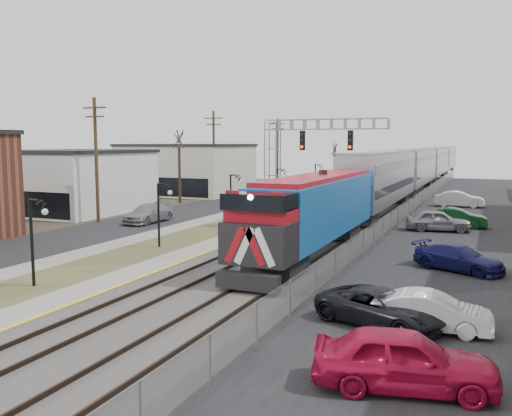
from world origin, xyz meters
The scene contains 24 objects.
street_west centered at (-11.50, 35.00, 0.02)m, with size 7.00×120.00×0.04m, color black.
sidewalk centered at (-7.00, 35.00, 0.04)m, with size 2.00×120.00×0.08m, color gray.
grass_median centered at (-4.00, 35.00, 0.03)m, with size 4.00×120.00×0.06m, color #434625.
platform centered at (-1.00, 35.00, 0.12)m, with size 2.00×120.00×0.24m, color gray.
ballast_bed centered at (4.00, 35.00, 0.10)m, with size 8.00×120.00×0.20m, color #595651.
parking_lot centered at (16.00, 35.00, 0.02)m, with size 16.00×120.00×0.04m, color black.
platform_edge centered at (-0.12, 35.00, 0.24)m, with size 0.24×120.00×0.01m, color gold.
track_near centered at (2.00, 35.00, 0.28)m, with size 1.58×120.00×0.15m.
track_far centered at (5.50, 35.00, 0.28)m, with size 1.58×120.00×0.15m.
train centered at (5.50, 66.20, 2.94)m, with size 3.00×108.65×5.33m.
signal_gantry centered at (1.22, 27.99, 5.59)m, with size 9.00×1.07×8.15m.
lampposts centered at (-4.00, 18.29, 2.00)m, with size 0.14×62.14×4.00m.
utility_poles centered at (-14.50, 25.00, 5.00)m, with size 0.28×80.28×10.00m.
fence centered at (8.20, 35.00, 0.80)m, with size 0.04×120.00×1.60m, color gray.
buildings_west centered at (-21.00, 24.21, 3.01)m, with size 14.00×67.00×7.00m.
bare_trees centered at (-12.66, 38.91, 2.70)m, with size 12.30×42.30×5.95m.
car_lot_a centered at (12.75, 4.18, 0.81)m, with size 1.91×4.74×1.62m, color #AF0D33.
car_lot_b centered at (12.94, 9.14, 0.66)m, with size 1.39×3.98×1.31m, color silver.
car_lot_c centered at (11.24, 8.98, 0.64)m, with size 2.12×4.61×1.28m, color black.
car_lot_d centered at (13.28, 18.82, 0.66)m, with size 1.84×4.52×1.31m, color #171750.
car_lot_e centered at (11.18, 31.36, 0.78)m, with size 1.85×4.59×1.56m, color gray.
car_lot_f centered at (12.28, 33.78, 0.74)m, with size 1.56×4.47×1.47m, color #0B3A17.
car_street_b centered at (-10.69, 26.53, 0.75)m, with size 2.11×5.19×1.51m, color gray.
car_lot_g centered at (11.74, 47.89, 0.78)m, with size 1.65×4.74×1.56m, color white.
Camera 1 is at (14.60, -9.72, 6.44)m, focal length 38.00 mm.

